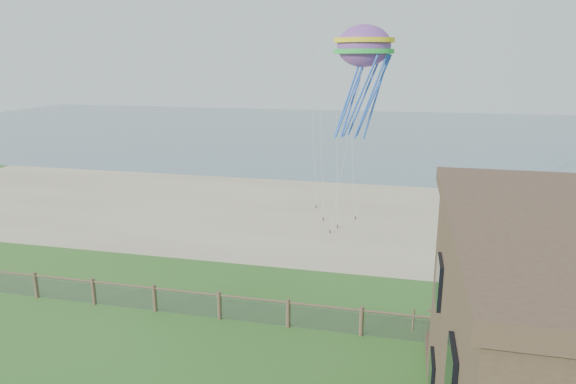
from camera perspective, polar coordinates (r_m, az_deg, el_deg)
name	(u,v)px	position (r m, az deg, el deg)	size (l,w,h in m)	color
sand_beach	(339,216)	(36.56, 5.71, -2.66)	(72.00, 20.00, 0.02)	tan
ocean	(378,133)	(79.53, 9.93, 6.51)	(160.00, 68.00, 0.02)	slate
chainlink_fence	(288,315)	(21.72, 0.01, -13.48)	(36.20, 0.20, 1.25)	#4A3E29
picnic_table	(475,355)	(20.72, 20.10, -16.65)	(1.53, 1.16, 0.65)	#4E372C
octopus_kite	(363,79)	(27.99, 8.30, 12.35)	(3.16, 2.23, 6.51)	red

